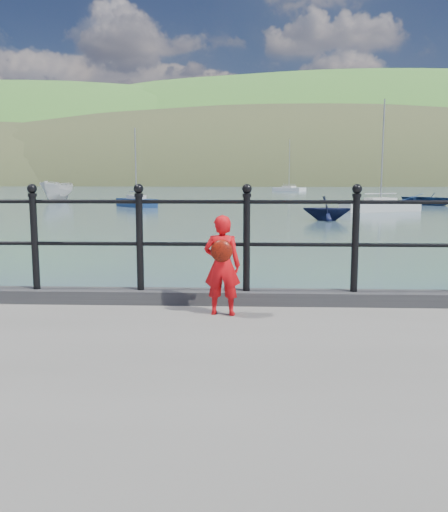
{
  "coord_description": "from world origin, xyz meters",
  "views": [
    {
      "loc": [
        0.6,
        -6.14,
        2.41
      ],
      "look_at": [
        0.35,
        -0.2,
        1.55
      ],
      "focal_mm": 38.0,
      "sensor_mm": 36.0,
      "label": 1
    }
  ],
  "objects_px": {
    "child": "(222,264)",
    "launch_white": "(57,191)",
    "railing": "(193,231)",
    "launch_blue": "(428,199)",
    "sailboat_near": "(380,207)",
    "launch_navy": "(327,208)",
    "sailboat_deep": "(289,189)",
    "sailboat_port": "(137,203)"
  },
  "relations": [
    {
      "from": "sailboat_near",
      "to": "sailboat_port",
      "type": "bearing_deg",
      "value": 142.79
    },
    {
      "from": "child",
      "to": "sailboat_deep",
      "type": "bearing_deg",
      "value": -88.14
    },
    {
      "from": "launch_navy",
      "to": "sailboat_port",
      "type": "height_order",
      "value": "sailboat_port"
    },
    {
      "from": "launch_blue",
      "to": "launch_white",
      "type": "relative_size",
      "value": 0.96
    },
    {
      "from": "launch_white",
      "to": "sailboat_near",
      "type": "height_order",
      "value": "sailboat_near"
    },
    {
      "from": "launch_blue",
      "to": "launch_white",
      "type": "xyz_separation_m",
      "value": [
        -35.95,
        5.37,
        0.52
      ]
    },
    {
      "from": "child",
      "to": "launch_white",
      "type": "relative_size",
      "value": 0.19
    },
    {
      "from": "child",
      "to": "sailboat_deep",
      "type": "xyz_separation_m",
      "value": [
        8.12,
        96.71,
        -1.19
      ]
    },
    {
      "from": "railing",
      "to": "child",
      "type": "height_order",
      "value": "railing"
    },
    {
      "from": "launch_blue",
      "to": "child",
      "type": "bearing_deg",
      "value": -138.07
    },
    {
      "from": "sailboat_near",
      "to": "child",
      "type": "bearing_deg",
      "value": -127.11
    },
    {
      "from": "launch_white",
      "to": "railing",
      "type": "bearing_deg",
      "value": -61.38
    },
    {
      "from": "railing",
      "to": "child",
      "type": "relative_size",
      "value": 17.46
    },
    {
      "from": "sailboat_deep",
      "to": "child",
      "type": "bearing_deg",
      "value": -49.69
    },
    {
      "from": "launch_blue",
      "to": "launch_navy",
      "type": "relative_size",
      "value": 2.0
    },
    {
      "from": "child",
      "to": "sailboat_deep",
      "type": "height_order",
      "value": "sailboat_deep"
    },
    {
      "from": "sailboat_deep",
      "to": "sailboat_near",
      "type": "xyz_separation_m",
      "value": [
        1.83,
        -62.36,
        -0.0
      ]
    },
    {
      "from": "sailboat_port",
      "to": "sailboat_near",
      "type": "relative_size",
      "value": 0.82
    },
    {
      "from": "launch_navy",
      "to": "sailboat_deep",
      "type": "relative_size",
      "value": 0.27
    },
    {
      "from": "launch_blue",
      "to": "sailboat_port",
      "type": "xyz_separation_m",
      "value": [
        -25.72,
        -4.63,
        -0.21
      ]
    },
    {
      "from": "child",
      "to": "launch_white",
      "type": "bearing_deg",
      "value": -62.23
    },
    {
      "from": "railing",
      "to": "launch_white",
      "type": "xyz_separation_m",
      "value": [
        -18.91,
        49.37,
        -0.75
      ]
    },
    {
      "from": "child",
      "to": "sailboat_deep",
      "type": "relative_size",
      "value": 0.11
    },
    {
      "from": "sailboat_near",
      "to": "launch_blue",
      "type": "bearing_deg",
      "value": 35.48
    },
    {
      "from": "sailboat_deep",
      "to": "railing",
      "type": "bearing_deg",
      "value": -49.93
    },
    {
      "from": "sailboat_port",
      "to": "launch_blue",
      "type": "bearing_deg",
      "value": 58.94
    },
    {
      "from": "launch_blue",
      "to": "sailboat_near",
      "type": "relative_size",
      "value": 0.65
    },
    {
      "from": "launch_white",
      "to": "launch_navy",
      "type": "height_order",
      "value": "launch_white"
    },
    {
      "from": "child",
      "to": "sailboat_port",
      "type": "bearing_deg",
      "value": -70.59
    },
    {
      "from": "railing",
      "to": "child",
      "type": "distance_m",
      "value": 0.68
    },
    {
      "from": "launch_blue",
      "to": "sailboat_near",
      "type": "bearing_deg",
      "value": -151.08
    },
    {
      "from": "launch_blue",
      "to": "launch_white",
      "type": "height_order",
      "value": "launch_white"
    },
    {
      "from": "sailboat_port",
      "to": "railing",
      "type": "bearing_deg",
      "value": -28.83
    },
    {
      "from": "launch_navy",
      "to": "launch_blue",
      "type": "bearing_deg",
      "value": -22.66
    },
    {
      "from": "launch_blue",
      "to": "sailboat_near",
      "type": "distance_m",
      "value": 12.2
    },
    {
      "from": "child",
      "to": "launch_white",
      "type": "xyz_separation_m",
      "value": [
        -19.26,
        49.88,
        -0.46
      ]
    },
    {
      "from": "child",
      "to": "sailboat_near",
      "type": "xyz_separation_m",
      "value": [
        9.95,
        34.35,
        -1.19
      ]
    },
    {
      "from": "launch_blue",
      "to": "sailboat_port",
      "type": "bearing_deg",
      "value": 162.69
    },
    {
      "from": "child",
      "to": "sailboat_near",
      "type": "distance_m",
      "value": 35.78
    },
    {
      "from": "launch_blue",
      "to": "sailboat_deep",
      "type": "distance_m",
      "value": 52.9
    },
    {
      "from": "child",
      "to": "launch_navy",
      "type": "distance_m",
      "value": 26.2
    },
    {
      "from": "sailboat_deep",
      "to": "sailboat_near",
      "type": "bearing_deg",
      "value": -43.21
    }
  ]
}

